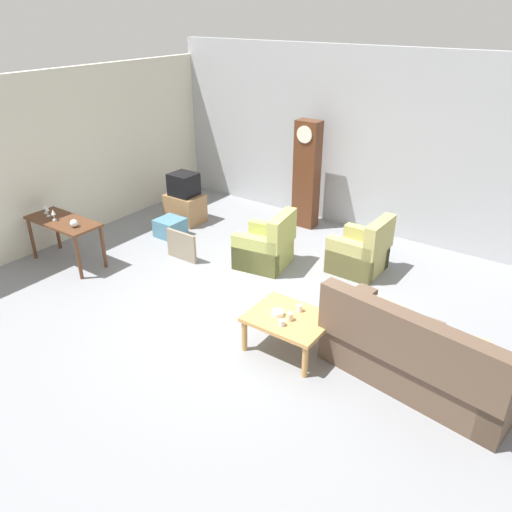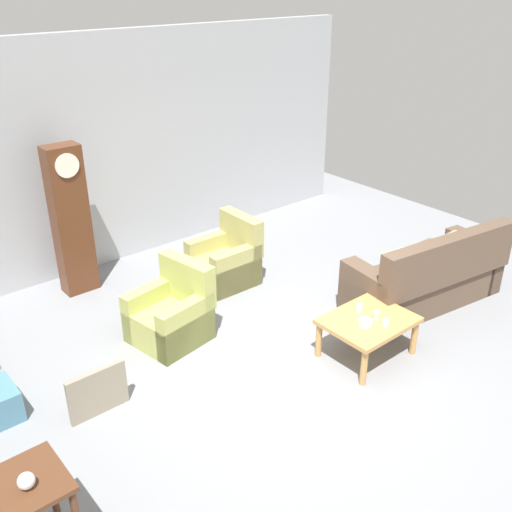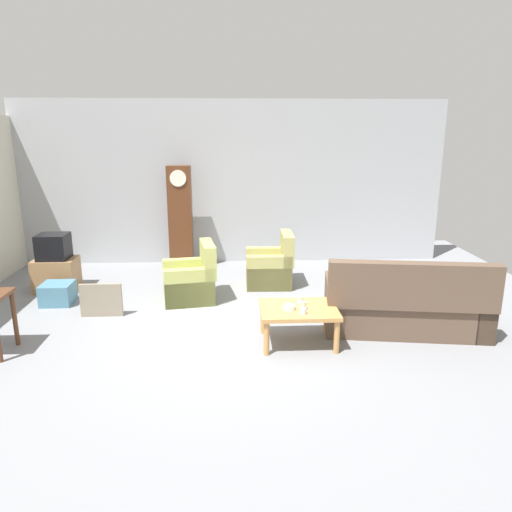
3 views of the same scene
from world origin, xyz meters
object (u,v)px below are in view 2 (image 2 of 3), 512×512
object	(u,v)px
couch_floral	(427,278)
armchair_olive_near	(172,315)
grandfather_clock	(71,221)
cup_cream_tall	(376,315)
coffee_table_wood	(368,324)
framed_picture_leaning	(98,392)
armchair_olive_far	(226,261)
cup_blue_rimmed	(386,323)
glass_dome_cloche	(26,481)
cup_white_porcelain	(359,308)
bowl_white_stacked	(365,322)

from	to	relation	value
couch_floral	armchair_olive_near	xyz separation A→B (m)	(-2.94, 1.40, -0.05)
grandfather_clock	cup_cream_tall	xyz separation A→B (m)	(1.85, -3.52, -0.48)
coffee_table_wood	framed_picture_leaning	world-z (taller)	framed_picture_leaning
armchair_olive_far	cup_blue_rimmed	xyz separation A→B (m)	(0.18, -2.57, 0.20)
glass_dome_cloche	cup_blue_rimmed	size ratio (longest dim) A/B	1.62
coffee_table_wood	cup_blue_rimmed	size ratio (longest dim) A/B	12.93
cup_white_porcelain	bowl_white_stacked	distance (m)	0.28
coffee_table_wood	cup_white_porcelain	distance (m)	0.21
cup_cream_tall	cup_blue_rimmed	bearing A→B (deg)	-97.24
couch_floral	armchair_olive_far	xyz separation A→B (m)	(-1.62, 2.10, -0.05)
coffee_table_wood	cup_white_porcelain	xyz separation A→B (m)	(0.04, 0.17, 0.11)
armchair_olive_far	coffee_table_wood	xyz separation A→B (m)	(0.15, -2.37, 0.10)
armchair_olive_far	armchair_olive_near	bearing A→B (deg)	-152.10
framed_picture_leaning	glass_dome_cloche	bearing A→B (deg)	-130.80
armchair_olive_near	coffee_table_wood	world-z (taller)	armchair_olive_near
framed_picture_leaning	glass_dome_cloche	xyz separation A→B (m)	(-1.04, -1.21, 0.57)
armchair_olive_far	cup_white_porcelain	distance (m)	2.21
couch_floral	glass_dome_cloche	world-z (taller)	couch_floral
coffee_table_wood	bowl_white_stacked	xyz separation A→B (m)	(-0.12, -0.06, 0.10)
grandfather_clock	cup_blue_rimmed	distance (m)	4.12
armchair_olive_near	framed_picture_leaning	world-z (taller)	armchair_olive_near
framed_picture_leaning	bowl_white_stacked	distance (m)	2.83
grandfather_clock	bowl_white_stacked	size ratio (longest dim) A/B	13.27
bowl_white_stacked	cup_cream_tall	bearing A→B (deg)	-0.69
framed_picture_leaning	cup_white_porcelain	bearing A→B (deg)	-17.27
cup_cream_tall	glass_dome_cloche	bearing A→B (deg)	-178.21
cup_white_porcelain	glass_dome_cloche	bearing A→B (deg)	-174.71
armchair_olive_near	grandfather_clock	size ratio (longest dim) A/B	0.46
couch_floral	armchair_olive_near	size ratio (longest dim) A/B	2.40
grandfather_clock	glass_dome_cloche	world-z (taller)	grandfather_clock
cup_blue_rimmed	armchair_olive_far	bearing A→B (deg)	94.03
glass_dome_cloche	cup_white_porcelain	bearing A→B (deg)	5.29
framed_picture_leaning	cup_cream_tall	bearing A→B (deg)	-21.52
armchair_olive_near	armchair_olive_far	world-z (taller)	same
couch_floral	coffee_table_wood	world-z (taller)	couch_floral
framed_picture_leaning	cup_cream_tall	distance (m)	2.99
cup_white_porcelain	framed_picture_leaning	bearing A→B (deg)	162.73
armchair_olive_far	cup_white_porcelain	world-z (taller)	armchair_olive_far
armchair_olive_far	cup_blue_rimmed	world-z (taller)	armchair_olive_far
couch_floral	framed_picture_leaning	bearing A→B (deg)	169.66
framed_picture_leaning	cup_white_porcelain	xyz separation A→B (m)	(2.76, -0.86, 0.27)
coffee_table_wood	framed_picture_leaning	distance (m)	2.91
framed_picture_leaning	cup_cream_tall	size ratio (longest dim) A/B	6.08
cup_white_porcelain	bowl_white_stacked	world-z (taller)	cup_white_porcelain
framed_picture_leaning	bowl_white_stacked	world-z (taller)	bowl_white_stacked
armchair_olive_far	cup_cream_tall	world-z (taller)	armchair_olive_far
couch_floral	cup_blue_rimmed	distance (m)	1.52
coffee_table_wood	armchair_olive_near	bearing A→B (deg)	131.37
grandfather_clock	cup_blue_rimmed	xyz separation A→B (m)	(1.83, -3.66, -0.49)
armchair_olive_near	grandfather_clock	xyz separation A→B (m)	(-0.33, 1.79, 0.69)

